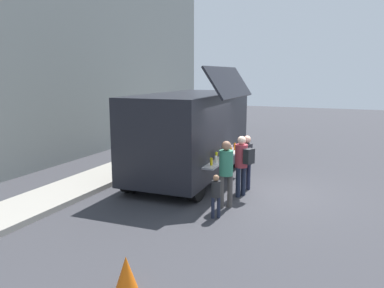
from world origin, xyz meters
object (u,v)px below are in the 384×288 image
Objects in this scene: food_truck_main at (191,132)px; customer_rear_waiting at (226,168)px; traffic_cone_orange at (126,273)px; trash_bin at (183,139)px; child_near_queue at (216,192)px; customer_front_ordering at (246,158)px; customer_mid_with_backpack at (242,160)px.

food_truck_main is 3.07m from customer_rear_waiting.
food_truck_main is 6.91m from traffic_cone_orange.
child_near_queue is (-7.58, -4.30, 0.18)m from trash_bin.
customer_rear_waiting is at bearing -140.99° from food_truck_main.
child_near_queue reaches higher than trash_bin.
food_truck_main is 2.22m from customer_front_ordering.
customer_rear_waiting reaches higher than customer_mid_with_backpack.
food_truck_main reaches higher than traffic_cone_orange.
trash_bin is at bearing 26.24° from food_truck_main.
customer_rear_waiting is 0.90m from child_near_queue.
trash_bin is 8.72m from child_near_queue.
trash_bin is at bearing -29.14° from customer_mid_with_backpack.
food_truck_main is at bearing 14.35° from traffic_cone_orange.
customer_mid_with_backpack is (-1.28, -2.10, -0.47)m from food_truck_main.
customer_front_ordering is 0.94× the size of customer_rear_waiting.
child_near_queue is (3.47, -0.29, 0.36)m from traffic_cone_orange.
customer_mid_with_backpack is at bearing -36.45° from child_near_queue.
trash_bin is 0.53× the size of customer_mid_with_backpack.
customer_front_ordering reaches higher than trash_bin.
customer_rear_waiting is at bearing -3.69° from traffic_cone_orange.
customer_mid_with_backpack is 1.61× the size of child_near_queue.
customer_rear_waiting reaches higher than traffic_cone_orange.
customer_front_ordering is at bearing -3.50° from traffic_cone_orange.
customer_rear_waiting reaches higher than customer_front_ordering.
customer_front_ordering is at bearing -139.58° from trash_bin.
food_truck_main reaches higher than customer_front_ordering.
trash_bin is 6.76m from customer_front_ordering.
traffic_cone_orange is at bearing 109.26° from customer_front_ordering.
child_near_queue is (-0.80, -0.02, -0.40)m from customer_rear_waiting.
traffic_cone_orange is 5.38m from customer_mid_with_backpack.
customer_mid_with_backpack reaches higher than child_near_queue.
customer_front_ordering is (-5.13, -4.37, 0.52)m from trash_bin.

